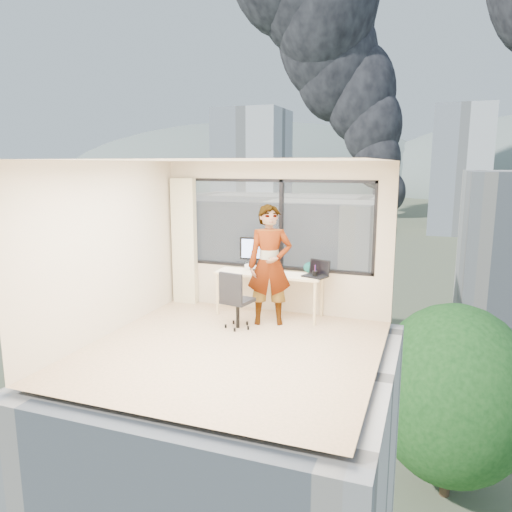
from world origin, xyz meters
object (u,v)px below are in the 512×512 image
at_px(laptop, 315,269).
at_px(game_console, 257,266).
at_px(handbag, 310,268).
at_px(person, 270,265).
at_px(chair, 238,299).
at_px(monitor, 256,253).
at_px(desk, 269,294).

bearing_deg(laptop, game_console, -174.65).
relative_size(game_console, handbag, 1.39).
bearing_deg(handbag, person, -151.93).
bearing_deg(game_console, handbag, 7.05).
height_order(chair, game_console, chair).
bearing_deg(monitor, person, -57.93).
bearing_deg(laptop, chair, -125.63).
height_order(monitor, game_console, monitor).
bearing_deg(chair, handbag, 57.74).
xyz_separation_m(game_console, laptop, (1.11, -0.29, 0.08)).
distance_m(desk, laptop, 0.94).
relative_size(monitor, handbag, 2.39).
height_order(laptop, handbag, laptop).
relative_size(person, handbag, 8.07).
bearing_deg(desk, monitor, 153.54).
height_order(monitor, laptop, monitor).
relative_size(person, monitor, 3.38).
height_order(desk, handbag, handbag).
bearing_deg(chair, monitor, 102.56).
height_order(person, laptop, person).
bearing_deg(laptop, desk, -164.21).
xyz_separation_m(desk, monitor, (-0.29, 0.14, 0.66)).
height_order(chair, laptop, laptop).
distance_m(person, laptop, 0.75).
bearing_deg(desk, handbag, 16.67).
height_order(chair, person, person).
height_order(chair, monitor, monitor).
bearing_deg(laptop, person, -133.02).
bearing_deg(desk, person, -71.02).
height_order(desk, monitor, monitor).
distance_m(chair, person, 0.74).
xyz_separation_m(game_console, handbag, (0.97, -0.03, 0.05)).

